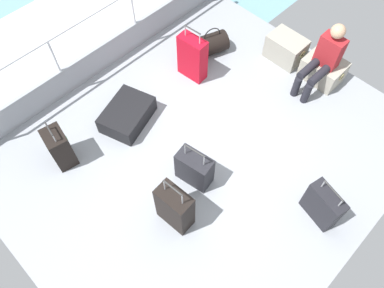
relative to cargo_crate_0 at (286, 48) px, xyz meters
The scene contains 14 objects.
ground_plane 2.16m from the cargo_crate_0, 81.98° to the right, with size 4.40×5.20×0.06m, color gray.
gunwale_port 2.83m from the cargo_crate_0, 131.30° to the right, with size 0.06×5.20×0.45m, color gray.
railing_port 2.89m from the cargo_crate_0, 131.30° to the right, with size 0.04×4.20×1.02m.
sea_wake 3.96m from the cargo_crate_0, 147.18° to the right, with size 12.00×12.00×0.01m.
cargo_crate_0 is the anchor object (origin of this frame).
cargo_crate_1 0.66m from the cargo_crate_0, ahead, with size 0.62×0.46×0.34m.
passenger_seated 0.74m from the cargo_crate_0, ahead, with size 0.34×0.66×1.04m.
suitcase_0 2.67m from the cargo_crate_0, 108.02° to the right, with size 0.73×0.86×0.27m.
suitcase_1 2.57m from the cargo_crate_0, 79.09° to the right, with size 0.48×0.31×0.70m.
suitcase_2 3.16m from the cargo_crate_0, 76.96° to the right, with size 0.44×0.26×0.88m.
suitcase_3 1.50m from the cargo_crate_0, 121.91° to the right, with size 0.44×0.24×0.89m.
suitcase_4 3.66m from the cargo_crate_0, 104.83° to the right, with size 0.39×0.32×0.73m.
suitcase_5 2.64m from the cargo_crate_0, 43.65° to the right, with size 0.49×0.29×0.68m.
duffel_bag 1.16m from the cargo_crate_0, 142.40° to the right, with size 0.47×0.56×0.47m.
Camera 1 is at (1.71, -1.98, 4.41)m, focal length 35.27 mm.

